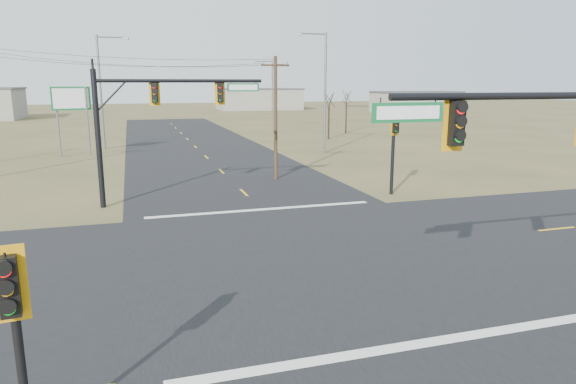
# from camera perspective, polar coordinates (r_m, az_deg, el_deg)

# --- Properties ---
(ground) EXTENTS (320.00, 320.00, 0.00)m
(ground) POSITION_cam_1_polar(r_m,az_deg,el_deg) (20.17, 2.33, -6.95)
(ground) COLOR brown
(ground) RESTS_ON ground
(road_ew) EXTENTS (160.00, 14.00, 0.02)m
(road_ew) POSITION_cam_1_polar(r_m,az_deg,el_deg) (20.16, 2.33, -6.92)
(road_ew) COLOR black
(road_ew) RESTS_ON ground
(road_ns) EXTENTS (14.00, 160.00, 0.02)m
(road_ns) POSITION_cam_1_polar(r_m,az_deg,el_deg) (20.16, 2.33, -6.92)
(road_ns) COLOR black
(road_ns) RESTS_ON ground
(stop_bar_near) EXTENTS (12.00, 0.40, 0.01)m
(stop_bar_near) POSITION_cam_1_polar(r_m,az_deg,el_deg) (13.88, 13.03, -16.33)
(stop_bar_near) COLOR silver
(stop_bar_near) RESTS_ON road_ns
(stop_bar_far) EXTENTS (12.00, 0.40, 0.01)m
(stop_bar_far) POSITION_cam_1_polar(r_m,az_deg,el_deg) (27.06, -2.92, -1.95)
(stop_bar_far) COLOR silver
(stop_bar_far) RESTS_ON road_ns
(mast_arm_far) EXTENTS (8.97, 0.49, 7.27)m
(mast_arm_far) POSITION_cam_1_polar(r_m,az_deg,el_deg) (28.64, -14.66, 9.01)
(mast_arm_far) COLOR black
(mast_arm_far) RESTS_ON ground
(pedestal_signal_ne) EXTENTS (0.61, 0.54, 4.93)m
(pedestal_signal_ne) POSITION_cam_1_polar(r_m,az_deg,el_deg) (30.86, 11.75, 6.11)
(pedestal_signal_ne) COLOR black
(pedestal_signal_ne) RESTS_ON ground
(pedestal_signal_sw) EXTENTS (0.60, 0.51, 3.94)m
(pedestal_signal_sw) POSITION_cam_1_polar(r_m,az_deg,el_deg) (9.99, -28.39, -10.82)
(pedestal_signal_sw) COLOR black
(pedestal_signal_sw) RESTS_ON ground
(utility_pole_near) EXTENTS (2.03, 0.41, 8.32)m
(utility_pole_near) POSITION_cam_1_polar(r_m,az_deg,el_deg) (35.26, -1.39, 8.45)
(utility_pole_near) COLOR #46301E
(utility_pole_near) RESTS_ON ground
(highway_sign) EXTENTS (3.28, 0.74, 6.25)m
(highway_sign) POSITION_cam_1_polar(r_m,az_deg,el_deg) (50.56, -22.90, 8.65)
(highway_sign) COLOR slate
(highway_sign) RESTS_ON ground
(streetlight_a) EXTENTS (3.12, 0.50, 11.14)m
(streetlight_a) POSITION_cam_1_polar(r_m,az_deg,el_deg) (48.94, 3.89, 11.64)
(streetlight_a) COLOR slate
(streetlight_a) RESTS_ON ground
(streetlight_b) EXTENTS (2.67, 0.39, 9.53)m
(streetlight_b) POSITION_cam_1_polar(r_m,az_deg,el_deg) (69.64, -1.91, 11.01)
(streetlight_b) COLOR slate
(streetlight_b) RESTS_ON ground
(streetlight_c) EXTENTS (3.13, 0.47, 11.18)m
(streetlight_c) POSITION_cam_1_polar(r_m,az_deg,el_deg) (55.33, -19.88, 11.03)
(streetlight_c) COLOR slate
(streetlight_c) RESTS_ON ground
(bare_tree_c) EXTENTS (2.68, 2.68, 6.05)m
(bare_tree_c) POSITION_cam_1_polar(r_m,az_deg,el_deg) (61.36, 4.59, 10.28)
(bare_tree_c) COLOR black
(bare_tree_c) RESTS_ON ground
(bare_tree_d) EXTENTS (2.90, 2.90, 6.01)m
(bare_tree_d) POSITION_cam_1_polar(r_m,az_deg,el_deg) (69.19, 6.52, 10.51)
(bare_tree_d) COLOR black
(bare_tree_d) RESTS_ON ground
(warehouse_mid) EXTENTS (20.00, 12.00, 5.00)m
(warehouse_mid) POSITION_cam_1_polar(r_m,az_deg,el_deg) (131.83, -3.27, 10.22)
(warehouse_mid) COLOR gray
(warehouse_mid) RESTS_ON ground
(warehouse_right) EXTENTS (18.00, 10.00, 4.50)m
(warehouse_right) POSITION_cam_1_polar(r_m,az_deg,el_deg) (119.95, 13.99, 9.60)
(warehouse_right) COLOR gray
(warehouse_right) RESTS_ON ground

